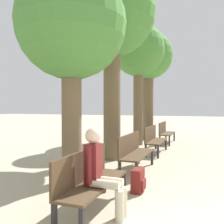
# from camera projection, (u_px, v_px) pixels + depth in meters

# --- Properties ---
(bench_row_0) EXTENTS (0.48, 1.74, 0.93)m
(bench_row_0) POSITION_uv_depth(u_px,v_px,m) (89.00, 177.00, 3.91)
(bench_row_0) COLOR #4C3823
(bench_row_0) RESTS_ON ground_plane
(bench_row_1) EXTENTS (0.48, 1.74, 0.93)m
(bench_row_1) POSITION_uv_depth(u_px,v_px,m) (134.00, 150.00, 6.30)
(bench_row_1) COLOR #4C3823
(bench_row_1) RESTS_ON ground_plane
(bench_row_2) EXTENTS (0.48, 1.74, 0.93)m
(bench_row_2) POSITION_uv_depth(u_px,v_px,m) (154.00, 138.00, 8.70)
(bench_row_2) COLOR #4C3823
(bench_row_2) RESTS_ON ground_plane
(bench_row_3) EXTENTS (0.48, 1.74, 0.93)m
(bench_row_3) POSITION_uv_depth(u_px,v_px,m) (165.00, 131.00, 11.10)
(bench_row_3) COLOR #4C3823
(bench_row_3) RESTS_ON ground_plane
(tree_row_0) EXTENTS (2.36, 2.36, 4.57)m
(tree_row_0) POSITION_uv_depth(u_px,v_px,m) (71.00, 28.00, 5.33)
(tree_row_0) COLOR brown
(tree_row_0) RESTS_ON ground_plane
(tree_row_1) EXTENTS (2.66, 2.66, 5.83)m
(tree_row_1) POSITION_uv_depth(u_px,v_px,m) (112.00, 17.00, 7.60)
(tree_row_1) COLOR brown
(tree_row_1) RESTS_ON ground_plane
(tree_row_2) EXTENTS (2.23, 2.23, 5.14)m
(tree_row_2) POSITION_uv_depth(u_px,v_px,m) (138.00, 52.00, 10.53)
(tree_row_2) COLOR brown
(tree_row_2) RESTS_ON ground_plane
(tree_row_3) EXTENTS (2.39, 2.39, 5.36)m
(tree_row_3) POSITION_uv_depth(u_px,v_px,m) (148.00, 58.00, 12.35)
(tree_row_3) COLOR brown
(tree_row_3) RESTS_ON ground_plane
(person_seated) EXTENTS (0.63, 0.36, 1.32)m
(person_seated) POSITION_uv_depth(u_px,v_px,m) (100.00, 169.00, 3.70)
(person_seated) COLOR beige
(person_seated) RESTS_ON ground_plane
(backpack) EXTENTS (0.23, 0.35, 0.44)m
(backpack) POSITION_uv_depth(u_px,v_px,m) (138.00, 181.00, 4.75)
(backpack) COLOR maroon
(backpack) RESTS_ON ground_plane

